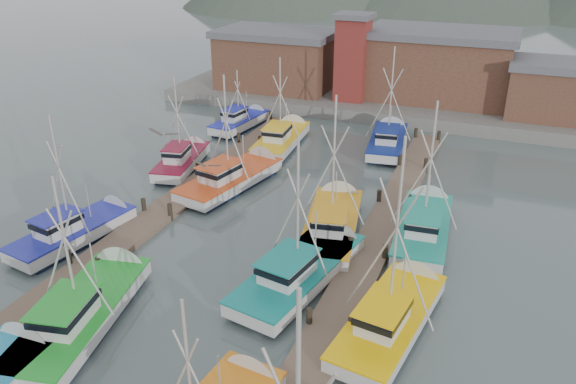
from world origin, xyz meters
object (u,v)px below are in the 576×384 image
at_px(boat_4, 88,307).
at_px(boat_12, 283,138).
at_px(boat_8, 235,177).
at_px(lookout_tower, 353,57).

height_order(boat_4, boat_12, boat_4).
bearing_deg(boat_4, boat_8, 80.36).
xyz_separation_m(lookout_tower, boat_4, (-2.12, -38.17, -4.87)).
distance_m(boat_4, boat_8, 16.70).
height_order(lookout_tower, boat_12, lookout_tower).
relative_size(lookout_tower, boat_8, 0.84).
bearing_deg(boat_12, boat_8, -94.68).
xyz_separation_m(boat_4, boat_8, (-0.48, 16.70, 0.00)).
distance_m(lookout_tower, boat_8, 22.17).
height_order(boat_4, boat_8, boat_8).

